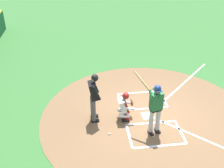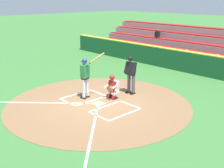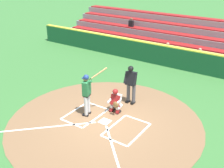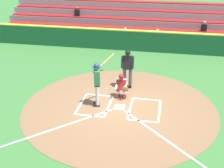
# 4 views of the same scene
# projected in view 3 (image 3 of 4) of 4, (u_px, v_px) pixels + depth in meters

# --- Properties ---
(ground_plane) EXTENTS (120.00, 120.00, 0.00)m
(ground_plane) POSITION_uv_depth(u_px,v_px,m) (105.00, 122.00, 11.50)
(ground_plane) COLOR #387033
(dirt_circle) EXTENTS (8.00, 8.00, 0.01)m
(dirt_circle) POSITION_uv_depth(u_px,v_px,m) (105.00, 122.00, 11.50)
(dirt_circle) COLOR brown
(dirt_circle) RESTS_ON ground
(home_plate_and_chalk) EXTENTS (7.93, 4.91, 0.01)m
(home_plate_and_chalk) POSITION_uv_depth(u_px,v_px,m) (92.00, 131.00, 10.83)
(home_plate_and_chalk) COLOR white
(home_plate_and_chalk) RESTS_ON dirt_circle
(batter) EXTENTS (0.83, 0.90, 2.13)m
(batter) POSITION_uv_depth(u_px,v_px,m) (87.00, 92.00, 11.56)
(batter) COLOR #BCBCBC
(batter) RESTS_ON ground
(catcher) EXTENTS (0.60, 0.60, 1.13)m
(catcher) POSITION_uv_depth(u_px,v_px,m) (116.00, 100.00, 11.96)
(catcher) COLOR black
(catcher) RESTS_ON ground
(plate_umpire) EXTENTS (0.59, 0.43, 1.86)m
(plate_umpire) POSITION_uv_depth(u_px,v_px,m) (131.00, 82.00, 12.54)
(plate_umpire) COLOR #4C4C51
(plate_umpire) RESTS_ON ground
(baseball) EXTENTS (0.07, 0.07, 0.07)m
(baseball) POSITION_uv_depth(u_px,v_px,m) (109.00, 101.00, 13.11)
(baseball) COLOR white
(baseball) RESTS_ON ground
(backstop_wall) EXTENTS (22.00, 0.36, 1.31)m
(backstop_wall) POSITION_uv_depth(u_px,v_px,m) (177.00, 58.00, 16.86)
(backstop_wall) COLOR #19512D
(backstop_wall) RESTS_ON ground
(bleacher_stand) EXTENTS (20.00, 4.25, 2.33)m
(bleacher_stand) POSITION_uv_depth(u_px,v_px,m) (195.00, 42.00, 19.23)
(bleacher_stand) COLOR gray
(bleacher_stand) RESTS_ON ground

